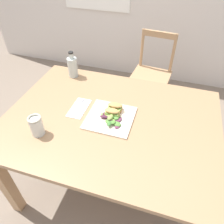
# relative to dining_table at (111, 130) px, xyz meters

# --- Properties ---
(ground_plane) EXTENTS (9.30, 9.30, 0.00)m
(ground_plane) POSITION_rel_dining_table_xyz_m (-0.10, -0.07, -0.63)
(ground_plane) COLOR #7A6B5B
(dining_table) EXTENTS (1.37, 1.02, 0.74)m
(dining_table) POSITION_rel_dining_table_xyz_m (0.00, 0.00, 0.00)
(dining_table) COLOR #997551
(dining_table) RESTS_ON ground
(chair_wooden_far) EXTENTS (0.44, 0.44, 0.87)m
(chair_wooden_far) POSITION_rel_dining_table_xyz_m (0.12, 1.10, -0.19)
(chair_wooden_far) COLOR tan
(chair_wooden_far) RESTS_ON ground
(plate_lunch) EXTENTS (0.30, 0.30, 0.01)m
(plate_lunch) POSITION_rel_dining_table_xyz_m (-0.00, 0.00, 0.11)
(plate_lunch) COLOR beige
(plate_lunch) RESTS_ON dining_table
(sandwich_half_front) EXTENTS (0.10, 0.06, 0.06)m
(sandwich_half_front) POSITION_rel_dining_table_xyz_m (0.00, 0.02, 0.15)
(sandwich_half_front) COLOR tan
(sandwich_half_front) RESTS_ON plate_lunch
(sandwich_half_back) EXTENTS (0.10, 0.06, 0.06)m
(sandwich_half_back) POSITION_rel_dining_table_xyz_m (0.01, 0.08, 0.15)
(sandwich_half_back) COLOR tan
(sandwich_half_back) RESTS_ON plate_lunch
(salad_mixed_greens) EXTENTS (0.16, 0.14, 0.04)m
(salad_mixed_greens) POSITION_rel_dining_table_xyz_m (0.01, -0.03, 0.13)
(salad_mixed_greens) COLOR #518438
(salad_mixed_greens) RESTS_ON plate_lunch
(napkin_folded) EXTENTS (0.10, 0.21, 0.00)m
(napkin_folded) POSITION_rel_dining_table_xyz_m (-0.24, 0.03, 0.11)
(napkin_folded) COLOR white
(napkin_folded) RESTS_ON dining_table
(fork_on_napkin) EXTENTS (0.03, 0.19, 0.00)m
(fork_on_napkin) POSITION_rel_dining_table_xyz_m (-0.24, 0.05, 0.11)
(fork_on_napkin) COLOR silver
(fork_on_napkin) RESTS_ON napkin_folded
(bottle_cold_brew) EXTENTS (0.08, 0.08, 0.21)m
(bottle_cold_brew) POSITION_rel_dining_table_xyz_m (-0.45, 0.40, 0.18)
(bottle_cold_brew) COLOR #472819
(bottle_cold_brew) RESTS_ON dining_table
(mason_jar_iced_tea) EXTENTS (0.08, 0.08, 0.13)m
(mason_jar_iced_tea) POSITION_rel_dining_table_xyz_m (-0.37, -0.25, 0.16)
(mason_jar_iced_tea) COLOR gold
(mason_jar_iced_tea) RESTS_ON dining_table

